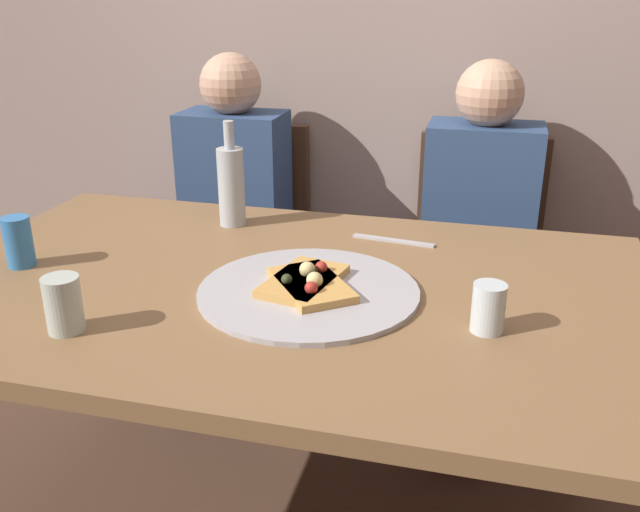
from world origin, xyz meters
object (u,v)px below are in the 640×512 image
Objects in this scene: pizza_tray at (309,291)px; wine_bottle at (231,185)px; soda_can at (18,242)px; guest_in_beanie at (477,232)px; table_knife at (393,241)px; chair_left at (244,231)px; chair_right at (476,252)px; pizza_slice_last at (304,279)px; tumbler_far at (63,304)px; dining_table at (282,309)px; pizza_slice_extra at (311,284)px; guest_in_sweater at (227,211)px; tumbler_near at (488,308)px.

wine_bottle is (-0.33, 0.39, 0.11)m from pizza_tray.
guest_in_beanie is (1.05, 0.83, -0.17)m from soda_can.
pizza_tray is 2.21× the size of table_knife.
chair_left is 0.86m from chair_right.
tumbler_far is (-0.40, -0.30, 0.03)m from pizza_slice_last.
pizza_slice_extra is at bearing -28.43° from dining_table.
soda_can is at bearing 78.93° from chair_left.
tumbler_near is at bearing 135.50° from guest_in_sweater.
table_knife is at bearing 50.09° from tumbler_far.
pizza_tray is 0.02m from pizza_slice_extra.
pizza_slice_extra is (0.01, -0.00, 0.02)m from pizza_tray.
pizza_tray is 0.97m from guest_in_sweater.
chair_right is (1.05, 0.98, -0.30)m from soda_can.
pizza_tray is 0.39m from tumbler_near.
pizza_slice_extra is 0.28× the size of chair_left.
guest_in_beanie reaches higher than table_knife.
guest_in_beanie is at bearing -180.00° from guest_in_sweater.
guest_in_beanie is (0.67, 0.42, -0.22)m from wine_bottle.
table_knife is 0.91m from chair_left.
guest_in_beanie is at bearing 38.26° from soda_can.
guest_in_beanie reaches higher than tumbler_far.
tumbler_near is (0.38, -0.08, 0.03)m from pizza_slice_extra.
table_knife is 0.67m from chair_right.
wine_bottle is at bearing 114.68° from guest_in_sweater.
guest_in_sweater reaches higher than chair_right.
table_knife is at bearing 119.53° from tumbler_near.
dining_table is 0.65m from soda_can.
pizza_tray is at bearing 77.85° from table_knife.
wine_bottle is 0.47m from table_knife.
tumbler_near is at bearing -33.51° from wine_bottle.
dining_table is 0.49m from tumbler_far.
dining_table is 14.76× the size of tumbler_far.
chair_right is at bearing 92.53° from tumbler_near.
dining_table is 7.59× the size of table_knife.
wine_bottle is 0.56m from soda_can.
guest_in_sweater is (-0.11, 1.09, -0.17)m from tumbler_far.
tumbler_near reaches higher than pizza_slice_extra.
pizza_tray reaches higher than table_knife.
chair_left is (-0.52, 0.96, -0.24)m from pizza_tray.
dining_table is 1.43× the size of guest_in_beanie.
chair_left is (-0.11, 1.24, -0.29)m from tumbler_far.
guest_in_beanie is (0.00, -0.15, 0.13)m from chair_right.
soda_can is (-0.64, -0.06, 0.13)m from dining_table.
chair_right reaches higher than pizza_slice_extra.
pizza_slice_last is 1.04m from chair_right.
pizza_tray is 1.05m from chair_right.
pizza_tray is 0.52m from wine_bottle.
soda_can is 0.14× the size of chair_left.
tumbler_near is 0.81× the size of soda_can.
wine_bottle is at bearing 82.87° from tumbler_far.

